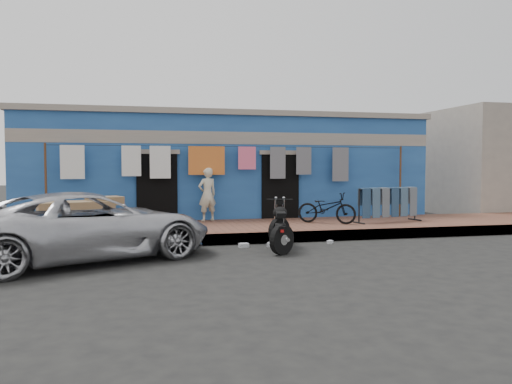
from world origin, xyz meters
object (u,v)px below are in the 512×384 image
Objects in this scene: car at (89,225)px; motorcycle at (281,225)px; charpoy at (86,214)px; jeans_rack at (388,204)px; bicycle at (327,204)px; seated_person at (207,194)px.

motorcycle is at bearing -108.77° from car.
charpoy is 1.15× the size of jeans_rack.
car is 6.28m from bicycle.
seated_person reaches higher than charpoy.
seated_person is at bearing 164.44° from jeans_rack.
charpoy is (-4.15, 2.55, 0.09)m from motorcycle.
bicycle is at bearing 137.79° from seated_person.
motorcycle is 4.28m from jeans_rack.
motorcycle is at bearing 175.80° from bicycle.
jeans_rack is (1.74, -0.04, -0.02)m from bicycle.
bicycle is 6.07m from charpoy.
seated_person reaches higher than jeans_rack.
seated_person is 4.91m from jeans_rack.
motorcycle is 4.87m from charpoy.
car is at bearing 35.57° from seated_person.
bicycle is (2.98, -1.28, -0.23)m from seated_person.
seated_person is 0.86× the size of motorcycle.
jeans_rack reaches higher than motorcycle.
car is 7.89m from jeans_rack.
charpoy is 7.81m from jeans_rack.
charpoy is at bearing -1.35° from seated_person.
charpoy is at bearing -17.03° from car.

